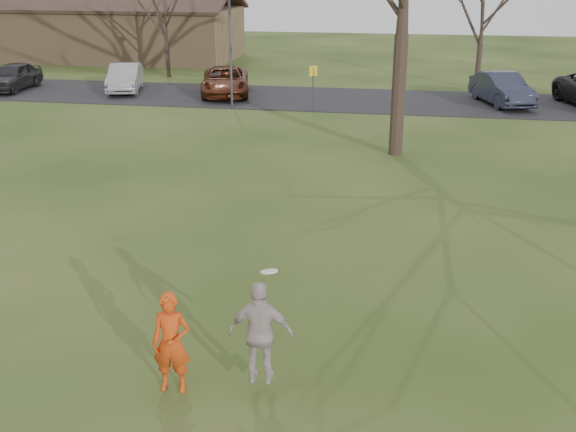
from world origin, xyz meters
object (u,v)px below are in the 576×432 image
object	(u,v)px
player_defender	(171,343)
building	(96,31)
car_1	(125,78)
car_2	(225,81)
car_0	(13,76)
lamp_post	(230,21)
car_5	(502,89)
catching_play	(261,333)

from	to	relation	value
player_defender	building	world-z (taller)	building
player_defender	building	distance (m)	42.69
car_1	car_2	bearing A→B (deg)	-16.53
car_0	lamp_post	size ratio (longest dim) A/B	0.68
car_5	building	xyz separation A→B (m)	(-26.78, 12.98, 1.14)
car_5	building	bearing A→B (deg)	136.37
player_defender	car_5	xyz separation A→B (m)	(7.91, 25.29, -0.06)
car_1	catching_play	size ratio (longest dim) A/B	2.30
car_0	building	distance (m)	13.54
car_1	lamp_post	world-z (taller)	lamp_post
player_defender	car_1	distance (m)	27.97
car_0	catching_play	distance (m)	31.17
car_0	building	bearing A→B (deg)	93.02
car_2	lamp_post	bearing A→B (deg)	-82.46
car_5	catching_play	world-z (taller)	catching_play
lamp_post	building	bearing A→B (deg)	132.09
car_0	car_2	bearing A→B (deg)	0.12
lamp_post	car_0	bearing A→B (deg)	170.67
car_2	player_defender	bearing A→B (deg)	-90.41
building	car_5	bearing A→B (deg)	-25.86
car_1	catching_play	distance (m)	28.47
catching_play	lamp_post	bearing A→B (deg)	105.55
car_1	building	bearing A→B (deg)	104.81
building	player_defender	bearing A→B (deg)	-63.75
car_1	car_5	size ratio (longest dim) A/B	0.96
player_defender	car_2	xyz separation A→B (m)	(-5.90, 25.42, -0.10)
catching_play	player_defender	bearing A→B (deg)	-174.96
car_1	building	distance (m)	14.81
player_defender	car_2	bearing A→B (deg)	98.31
car_0	car_2	distance (m)	11.66
player_defender	car_1	bearing A→B (deg)	109.37
car_0	car_2	xyz separation A→B (m)	(11.64, 0.57, -0.02)
car_0	car_5	xyz separation A→B (m)	(25.44, 0.44, 0.03)
catching_play	building	bearing A→B (deg)	118.02
player_defender	lamp_post	xyz separation A→B (m)	(-4.88, 22.78, 3.12)
car_5	lamp_post	bearing A→B (deg)	173.37
lamp_post	car_5	bearing A→B (deg)	11.14
car_1	player_defender	bearing A→B (deg)	-81.37
car_5	lamp_post	size ratio (longest dim) A/B	0.73
player_defender	catching_play	size ratio (longest dim) A/B	0.90
car_2	catching_play	size ratio (longest dim) A/B	2.69
player_defender	car_0	bearing A→B (deg)	120.46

